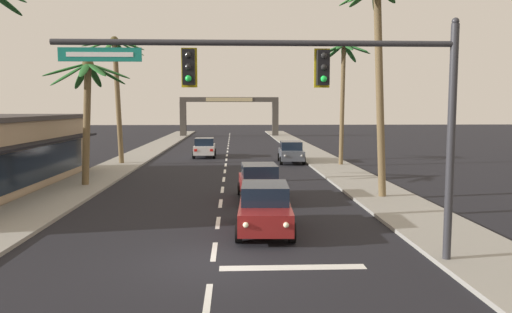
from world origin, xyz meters
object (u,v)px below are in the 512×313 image
at_px(traffic_signal_mast, 325,89).
at_px(palm_right_third, 343,72).
at_px(palm_left_second, 88,95).
at_px(town_gateway_arch, 229,111).
at_px(sedan_third_in_queue, 259,182).
at_px(sedan_parked_nearest_kerb, 291,152).
at_px(palm_right_second, 379,44).
at_px(sedan_oncoming_far, 205,147).
at_px(sedan_lead_at_stop_bar, 265,208).
at_px(palm_left_third, 117,74).

xyz_separation_m(traffic_signal_mast, palm_right_third, (5.53, 23.15, 2.09)).
distance_m(palm_left_second, town_gateway_arch, 47.74).
xyz_separation_m(sedan_third_in_queue, sedan_parked_nearest_kerb, (3.31, 15.69, 0.00)).
bearing_deg(traffic_signal_mast, palm_left_second, 126.11).
xyz_separation_m(palm_left_second, palm_right_second, (14.56, -4.25, 2.22)).
distance_m(sedan_oncoming_far, town_gateway_arch, 31.02).
relative_size(sedan_lead_at_stop_bar, palm_left_third, 0.47).
xyz_separation_m(sedan_third_in_queue, sedan_oncoming_far, (-3.75, 20.58, 0.00)).
distance_m(palm_left_second, palm_left_third, 10.85).
bearing_deg(palm_right_third, sedan_oncoming_far, 145.18).
relative_size(sedan_third_in_queue, palm_right_second, 0.44).
distance_m(palm_left_third, town_gateway_arch, 37.51).
bearing_deg(palm_right_third, sedan_parked_nearest_kerb, 144.90).
xyz_separation_m(sedan_parked_nearest_kerb, palm_left_second, (-12.35, -11.48, 4.18)).
distance_m(sedan_third_in_queue, palm_right_third, 16.08).
bearing_deg(traffic_signal_mast, sedan_oncoming_far, 99.32).
bearing_deg(palm_right_third, palm_right_second, -95.43).
bearing_deg(town_gateway_arch, palm_left_second, -98.72).
xyz_separation_m(sedan_parked_nearest_kerb, town_gateway_arch, (-5.12, 35.70, 2.98)).
bearing_deg(sedan_parked_nearest_kerb, palm_left_third, -176.48).
distance_m(traffic_signal_mast, sedan_lead_at_stop_bar, 5.70).
distance_m(palm_right_second, palm_right_third, 13.35).
relative_size(sedan_lead_at_stop_bar, sedan_parked_nearest_kerb, 1.00).
bearing_deg(palm_left_second, palm_left_third, 94.65).
relative_size(sedan_parked_nearest_kerb, palm_left_third, 0.47).
relative_size(sedan_oncoming_far, palm_right_second, 0.44).
xyz_separation_m(palm_left_third, palm_right_third, (16.69, -1.63, 0.13)).
distance_m(sedan_lead_at_stop_bar, palm_left_third, 23.86).
bearing_deg(sedan_third_in_queue, town_gateway_arch, 92.02).
relative_size(sedan_parked_nearest_kerb, town_gateway_arch, 0.31).
relative_size(sedan_oncoming_far, town_gateway_arch, 0.31).
bearing_deg(traffic_signal_mast, palm_right_second, 66.60).
bearing_deg(town_gateway_arch, palm_right_second, -81.89).
height_order(traffic_signal_mast, town_gateway_arch, traffic_signal_mast).
bearing_deg(sedan_oncoming_far, town_gateway_arch, 86.40).
height_order(sedan_parked_nearest_kerb, town_gateway_arch, town_gateway_arch).
bearing_deg(palm_left_second, traffic_signal_mast, -53.89).
xyz_separation_m(sedan_lead_at_stop_bar, sedan_parked_nearest_kerb, (3.43, 21.75, 0.00)).
bearing_deg(sedan_third_in_queue, sedan_parked_nearest_kerb, 78.10).
height_order(sedan_third_in_queue, sedan_oncoming_far, same).
distance_m(sedan_lead_at_stop_bar, palm_right_second, 10.45).
xyz_separation_m(traffic_signal_mast, sedan_third_in_queue, (-1.25, 9.89, -3.99)).
bearing_deg(palm_right_third, sedan_lead_at_stop_bar, -109.69).
height_order(traffic_signal_mast, sedan_third_in_queue, traffic_signal_mast).
height_order(sedan_lead_at_stop_bar, sedan_parked_nearest_kerb, same).
relative_size(traffic_signal_mast, sedan_lead_at_stop_bar, 2.39).
xyz_separation_m(sedan_oncoming_far, palm_left_third, (-6.16, -5.70, 5.95)).
relative_size(sedan_lead_at_stop_bar, sedan_third_in_queue, 1.00).
height_order(sedan_third_in_queue, palm_right_second, palm_right_second).
relative_size(sedan_lead_at_stop_bar, palm_right_second, 0.44).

